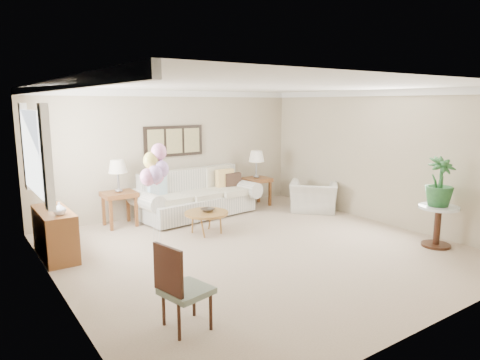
{
  "coord_description": "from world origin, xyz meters",
  "views": [
    {
      "loc": [
        -4.0,
        -5.32,
        2.35
      ],
      "look_at": [
        0.08,
        0.6,
        1.05
      ],
      "focal_mm": 32.0,
      "sensor_mm": 36.0,
      "label": 1
    }
  ],
  "objects_px": {
    "sofa": "(197,198)",
    "balloon_cluster": "(155,169)",
    "coffee_table": "(206,214)",
    "armchair": "(314,197)",
    "accent_chair": "(180,286)"
  },
  "relations": [
    {
      "from": "sofa",
      "to": "balloon_cluster",
      "type": "relative_size",
      "value": 1.59
    },
    {
      "from": "balloon_cluster",
      "to": "sofa",
      "type": "bearing_deg",
      "value": 42.85
    },
    {
      "from": "coffee_table",
      "to": "armchair",
      "type": "distance_m",
      "value": 2.76
    },
    {
      "from": "sofa",
      "to": "accent_chair",
      "type": "distance_m",
      "value": 4.61
    },
    {
      "from": "sofa",
      "to": "armchair",
      "type": "relative_size",
      "value": 2.74
    },
    {
      "from": "coffee_table",
      "to": "balloon_cluster",
      "type": "relative_size",
      "value": 0.46
    },
    {
      "from": "armchair",
      "to": "balloon_cluster",
      "type": "height_order",
      "value": "balloon_cluster"
    },
    {
      "from": "accent_chair",
      "to": "balloon_cluster",
      "type": "height_order",
      "value": "balloon_cluster"
    },
    {
      "from": "armchair",
      "to": "accent_chair",
      "type": "height_order",
      "value": "accent_chair"
    },
    {
      "from": "coffee_table",
      "to": "accent_chair",
      "type": "bearing_deg",
      "value": -124.66
    },
    {
      "from": "sofa",
      "to": "armchair",
      "type": "height_order",
      "value": "sofa"
    },
    {
      "from": "coffee_table",
      "to": "balloon_cluster",
      "type": "distance_m",
      "value": 1.43
    },
    {
      "from": "armchair",
      "to": "accent_chair",
      "type": "xyz_separation_m",
      "value": [
        -4.67,
        -2.85,
        0.16
      ]
    },
    {
      "from": "coffee_table",
      "to": "balloon_cluster",
      "type": "height_order",
      "value": "balloon_cluster"
    },
    {
      "from": "coffee_table",
      "to": "armchair",
      "type": "relative_size",
      "value": 0.8
    }
  ]
}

